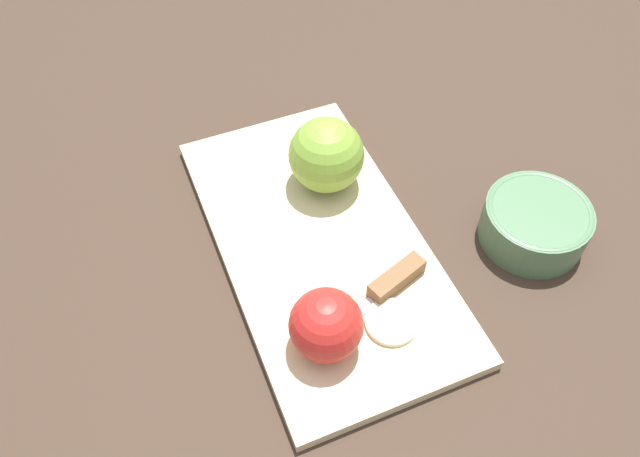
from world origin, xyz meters
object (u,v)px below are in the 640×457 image
(bowl, at_px, (535,222))
(knife, at_px, (392,283))
(apple_half_left, at_px, (326,155))
(apple_half_right, at_px, (326,325))

(bowl, bearing_deg, knife, -94.01)
(bowl, bearing_deg, apple_half_left, -136.86)
(apple_half_left, distance_m, apple_half_right, 0.22)
(apple_half_left, height_order, knife, apple_half_left)
(apple_half_left, relative_size, bowl, 0.74)
(apple_half_left, xyz_separation_m, apple_half_right, (0.19, -0.11, -0.01))
(apple_half_right, bearing_deg, knife, 69.53)
(apple_half_right, distance_m, bowl, 0.28)
(apple_half_left, distance_m, knife, 0.17)
(apple_half_right, distance_m, knife, 0.10)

